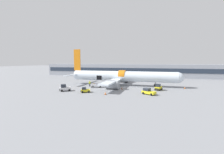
{
  "coord_description": "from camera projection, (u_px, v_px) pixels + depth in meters",
  "views": [
    {
      "loc": [
        11.08,
        -43.09,
        7.53
      ],
      "look_at": [
        -2.16,
        1.57,
        2.88
      ],
      "focal_mm": 24.0,
      "sensor_mm": 36.0,
      "label": 1
    }
  ],
  "objects": [
    {
      "name": "ground_plane",
      "position": [
        117.0,
        87.0,
        44.99
      ],
      "size": [
        500.0,
        500.0,
        0.0
      ],
      "primitive_type": "plane",
      "color": "gray"
    },
    {
      "name": "ground_crew_loader_b",
      "position": [
        110.0,
        84.0,
        44.76
      ],
      "size": [
        0.56,
        0.54,
        1.71
      ],
      "color": "black",
      "rests_on": "ground_plane"
    },
    {
      "name": "baggage_tug_spare",
      "position": [
        158.0,
        88.0,
        40.19
      ],
      "size": [
        2.2,
        2.79,
        1.75
      ],
      "color": "yellow",
      "rests_on": "ground_plane"
    },
    {
      "name": "baggage_cart_loading",
      "position": [
        97.0,
        85.0,
        44.79
      ],
      "size": [
        4.36,
        2.53,
        1.15
      ],
      "color": "silver",
      "rests_on": "ground_plane"
    },
    {
      "name": "safety_cone_nose",
      "position": [
        185.0,
        88.0,
        42.32
      ],
      "size": [
        0.49,
        0.49,
        0.65
      ],
      "color": "black",
      "rests_on": "ground_plane"
    },
    {
      "name": "ground_crew_driver",
      "position": [
        90.0,
        83.0,
        46.62
      ],
      "size": [
        0.55,
        0.57,
        1.74
      ],
      "color": "black",
      "rests_on": "ground_plane"
    },
    {
      "name": "ground_crew_loader_a",
      "position": [
        113.0,
        84.0,
        46.09
      ],
      "size": [
        0.61,
        0.5,
        1.76
      ],
      "color": "black",
      "rests_on": "ground_plane"
    },
    {
      "name": "airplane",
      "position": [
        120.0,
        77.0,
        48.48
      ],
      "size": [
        36.92,
        29.12,
        11.94
      ],
      "color": "silver",
      "rests_on": "ground_plane"
    },
    {
      "name": "safety_cone_engine_left",
      "position": [
        105.0,
        93.0,
        34.82
      ],
      "size": [
        0.6,
        0.6,
        0.67
      ],
      "color": "black",
      "rests_on": "ground_plane"
    },
    {
      "name": "baggage_tug_mid",
      "position": [
        148.0,
        92.0,
        34.92
      ],
      "size": [
        3.49,
        2.8,
        1.48
      ],
      "color": "yellow",
      "rests_on": "ground_plane"
    },
    {
      "name": "terminal_strip",
      "position": [
        134.0,
        70.0,
        79.18
      ],
      "size": [
        99.93,
        9.9,
        6.41
      ],
      "color": "gray",
      "rests_on": "ground_plane"
    },
    {
      "name": "baggage_tug_rear",
      "position": [
        65.0,
        88.0,
        39.04
      ],
      "size": [
        3.12,
        2.91,
        1.8
      ],
      "color": "silver",
      "rests_on": "ground_plane"
    },
    {
      "name": "safety_cone_wingtip",
      "position": [
        122.0,
        88.0,
        41.67
      ],
      "size": [
        0.51,
        0.51,
        0.55
      ],
      "color": "black",
      "rests_on": "ground_plane"
    },
    {
      "name": "baggage_tug_lead",
      "position": [
        85.0,
        90.0,
        37.28
      ],
      "size": [
        2.67,
        2.41,
        1.35
      ],
      "color": "yellow",
      "rests_on": "ground_plane"
    }
  ]
}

